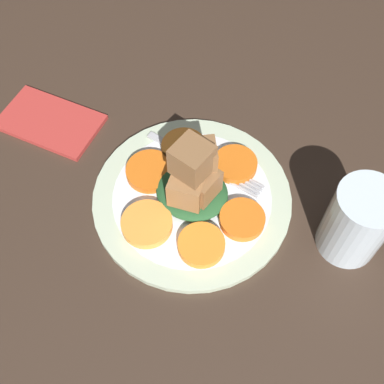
# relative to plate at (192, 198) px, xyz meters

# --- Properties ---
(table_slab) EXTENTS (1.20, 1.20, 0.02)m
(table_slab) POSITION_rel_plate_xyz_m (0.00, 0.00, -0.02)
(table_slab) COLOR #38281E
(table_slab) RESTS_ON ground
(plate) EXTENTS (0.29, 0.29, 0.01)m
(plate) POSITION_rel_plate_xyz_m (0.00, 0.00, 0.00)
(plate) COLOR beige
(plate) RESTS_ON table_slab
(carrot_slice_0) EXTENTS (0.07, 0.07, 0.01)m
(carrot_slice_0) POSITION_rel_plate_xyz_m (-0.04, -0.07, 0.01)
(carrot_slice_0) COLOR orange
(carrot_slice_0) RESTS_ON plate
(carrot_slice_1) EXTENTS (0.07, 0.07, 0.01)m
(carrot_slice_1) POSITION_rel_plate_xyz_m (0.05, -0.07, 0.01)
(carrot_slice_1) COLOR orange
(carrot_slice_1) RESTS_ON plate
(carrot_slice_2) EXTENTS (0.07, 0.07, 0.01)m
(carrot_slice_2) POSITION_rel_plate_xyz_m (0.07, -0.01, 0.01)
(carrot_slice_2) COLOR orange
(carrot_slice_2) RESTS_ON plate
(carrot_slice_3) EXTENTS (0.07, 0.07, 0.01)m
(carrot_slice_3) POSITION_rel_plate_xyz_m (0.04, 0.07, 0.01)
(carrot_slice_3) COLOR #F99438
(carrot_slice_3) RESTS_ON plate
(carrot_slice_4) EXTENTS (0.06, 0.06, 0.01)m
(carrot_slice_4) POSITION_rel_plate_xyz_m (-0.05, 0.07, 0.01)
(carrot_slice_4) COLOR orange
(carrot_slice_4) RESTS_ON plate
(carrot_slice_5) EXTENTS (0.06, 0.06, 0.01)m
(carrot_slice_5) POSITION_rel_plate_xyz_m (-0.08, 0.01, 0.01)
(carrot_slice_5) COLOR orange
(carrot_slice_5) RESTS_ON plate
(center_pile) EXTENTS (0.11, 0.09, 0.11)m
(center_pile) POSITION_rel_plate_xyz_m (-0.00, -0.00, 0.05)
(center_pile) COLOR #235128
(center_pile) RESTS_ON plate
(fork) EXTENTS (0.20, 0.04, 0.00)m
(fork) POSITION_rel_plate_xyz_m (0.00, -0.06, 0.01)
(fork) COLOR #B2B2B7
(fork) RESTS_ON plate
(water_glass) EXTENTS (0.08, 0.08, 0.12)m
(water_glass) POSITION_rel_plate_xyz_m (-0.22, -0.03, 0.05)
(water_glass) COLOR silver
(water_glass) RESTS_ON table_slab
(napkin) EXTENTS (0.16, 0.10, 0.01)m
(napkin) POSITION_rel_plate_xyz_m (0.27, -0.04, -0.00)
(napkin) COLOR #B2332D
(napkin) RESTS_ON table_slab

